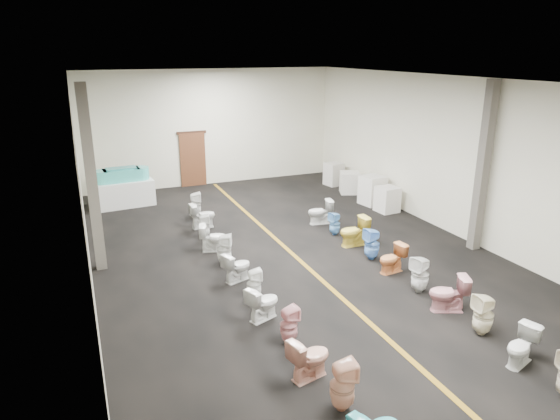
# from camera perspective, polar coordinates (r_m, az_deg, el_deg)

# --- Properties ---
(floor) EXTENTS (16.00, 16.00, 0.00)m
(floor) POSITION_cam_1_polar(r_m,az_deg,el_deg) (13.32, 1.43, -5.04)
(floor) COLOR black
(floor) RESTS_ON ground
(ceiling) EXTENTS (16.00, 16.00, 0.00)m
(ceiling) POSITION_cam_1_polar(r_m,az_deg,el_deg) (12.29, 1.59, 14.68)
(ceiling) COLOR black
(ceiling) RESTS_ON ground
(wall_back) EXTENTS (10.00, 0.00, 10.00)m
(wall_back) POSITION_cam_1_polar(r_m,az_deg,el_deg) (20.06, -7.90, 9.29)
(wall_back) COLOR beige
(wall_back) RESTS_ON ground
(wall_left) EXTENTS (0.00, 16.00, 16.00)m
(wall_left) POSITION_cam_1_polar(r_m,az_deg,el_deg) (11.59, -21.75, 1.92)
(wall_left) COLOR beige
(wall_left) RESTS_ON ground
(wall_right) EXTENTS (0.00, 16.00, 16.00)m
(wall_right) POSITION_cam_1_polar(r_m,az_deg,el_deg) (15.30, 18.99, 5.84)
(wall_right) COLOR beige
(wall_right) RESTS_ON ground
(aisle_stripe) EXTENTS (0.12, 15.60, 0.01)m
(aisle_stripe) POSITION_cam_1_polar(r_m,az_deg,el_deg) (13.32, 1.43, -5.02)
(aisle_stripe) COLOR #865F13
(aisle_stripe) RESTS_ON floor
(back_door) EXTENTS (1.00, 0.10, 2.10)m
(back_door) POSITION_cam_1_polar(r_m,az_deg,el_deg) (20.04, -9.93, 5.69)
(back_door) COLOR #562D19
(back_door) RESTS_ON floor
(door_frame) EXTENTS (1.15, 0.08, 0.10)m
(door_frame) POSITION_cam_1_polar(r_m,az_deg,el_deg) (19.85, -10.10, 8.72)
(door_frame) COLOR #331C11
(door_frame) RESTS_ON back_door
(column_left) EXTENTS (0.25, 0.25, 4.50)m
(column_left) POSITION_cam_1_polar(r_m,az_deg,el_deg) (12.56, -20.74, 3.19)
(column_left) COLOR #59544C
(column_left) RESTS_ON floor
(column_right) EXTENTS (0.25, 0.25, 4.50)m
(column_right) POSITION_cam_1_polar(r_m,az_deg,el_deg) (14.06, 22.19, 4.50)
(column_right) COLOR #59544C
(column_right) RESTS_ON floor
(display_table) EXTENTS (2.08, 1.19, 0.88)m
(display_table) POSITION_cam_1_polar(r_m,az_deg,el_deg) (18.11, -17.46, 1.85)
(display_table) COLOR white
(display_table) RESTS_ON floor
(bathtub) EXTENTS (1.86, 0.74, 0.55)m
(bathtub) POSITION_cam_1_polar(r_m,az_deg,el_deg) (17.96, -17.64, 3.77)
(bathtub) COLOR #42BEB5
(bathtub) RESTS_ON display_table
(appliance_crate_a) EXTENTS (0.71, 0.71, 0.84)m
(appliance_crate_a) POSITION_cam_1_polar(r_m,az_deg,el_deg) (17.01, 12.15, 1.20)
(appliance_crate_a) COLOR white
(appliance_crate_a) RESTS_ON floor
(appliance_crate_b) EXTENTS (0.84, 0.84, 1.01)m
(appliance_crate_b) POSITION_cam_1_polar(r_m,az_deg,el_deg) (17.71, 10.53, 2.24)
(appliance_crate_b) COLOR white
(appliance_crate_b) RESTS_ON floor
(appliance_crate_c) EXTENTS (0.92, 0.92, 0.80)m
(appliance_crate_c) POSITION_cam_1_polar(r_m,az_deg,el_deg) (19.01, 7.99, 3.12)
(appliance_crate_c) COLOR silver
(appliance_crate_c) RESTS_ON floor
(appliance_crate_d) EXTENTS (0.72, 0.72, 0.89)m
(appliance_crate_d) POSITION_cam_1_polar(r_m,az_deg,el_deg) (20.07, 6.17, 4.11)
(appliance_crate_d) COLOR beige
(appliance_crate_d) RESTS_ON floor
(toilet_left_1) EXTENTS (0.42, 0.41, 0.83)m
(toilet_left_1) POSITION_cam_1_polar(r_m,az_deg,el_deg) (7.92, 7.15, -19.32)
(toilet_left_1) COLOR #E2A789
(toilet_left_1) RESTS_ON floor
(toilet_left_2) EXTENTS (0.81, 0.57, 0.74)m
(toilet_left_2) POSITION_cam_1_polar(r_m,az_deg,el_deg) (8.53, 3.39, -16.49)
(toilet_left_2) COLOR #DF9E89
(toilet_left_2) RESTS_ON floor
(toilet_left_3) EXTENTS (0.38, 0.37, 0.72)m
(toilet_left_3) POSITION_cam_1_polar(r_m,az_deg,el_deg) (9.39, 1.02, -13.01)
(toilet_left_3) COLOR pink
(toilet_left_3) RESTS_ON floor
(toilet_left_4) EXTENTS (0.80, 0.63, 0.72)m
(toilet_left_4) POSITION_cam_1_polar(r_m,az_deg,el_deg) (10.14, -1.95, -10.54)
(toilet_left_4) COLOR white
(toilet_left_4) RESTS_ON floor
(toilet_left_5) EXTENTS (0.35, 0.34, 0.69)m
(toilet_left_5) POSITION_cam_1_polar(r_m,az_deg,el_deg) (10.92, -2.99, -8.44)
(toilet_left_5) COLOR white
(toilet_left_5) RESTS_ON floor
(toilet_left_6) EXTENTS (0.79, 0.62, 0.71)m
(toilet_left_6) POSITION_cam_1_polar(r_m,az_deg,el_deg) (11.75, -4.95, -6.46)
(toilet_left_6) COLOR white
(toilet_left_6) RESTS_ON floor
(toilet_left_7) EXTENTS (0.48, 0.48, 0.80)m
(toilet_left_7) POSITION_cam_1_polar(r_m,az_deg,el_deg) (12.63, -6.39, -4.51)
(toilet_left_7) COLOR white
(toilet_left_7) RESTS_ON floor
(toilet_left_8) EXTENTS (0.82, 0.61, 0.75)m
(toilet_left_8) POSITION_cam_1_polar(r_m,az_deg,el_deg) (13.51, -7.62, -3.16)
(toilet_left_8) COLOR white
(toilet_left_8) RESTS_ON floor
(toilet_left_9) EXTENTS (0.38, 0.38, 0.72)m
(toilet_left_9) POSITION_cam_1_polar(r_m,az_deg,el_deg) (14.44, -8.69, -1.87)
(toilet_left_9) COLOR white
(toilet_left_9) RESTS_ON floor
(toilet_left_10) EXTENTS (0.77, 0.47, 0.77)m
(toilet_left_10) POSITION_cam_1_polar(r_m,az_deg,el_deg) (15.30, -8.84, -0.63)
(toilet_left_10) COLOR silver
(toilet_left_10) RESTS_ON floor
(toilet_left_11) EXTENTS (0.43, 0.42, 0.82)m
(toilet_left_11) POSITION_cam_1_polar(r_m,az_deg,el_deg) (16.30, -9.69, 0.58)
(toilet_left_11) COLOR white
(toilet_left_11) RESTS_ON floor
(toilet_right_1) EXTENTS (0.77, 0.58, 0.69)m
(toilet_right_1) POSITION_cam_1_polar(r_m,az_deg,el_deg) (9.75, 25.90, -13.85)
(toilet_right_1) COLOR silver
(toilet_right_1) RESTS_ON floor
(toilet_right_2) EXTENTS (0.41, 0.40, 0.83)m
(toilet_right_2) POSITION_cam_1_polar(r_m,az_deg,el_deg) (10.35, 22.23, -11.01)
(toilet_right_2) COLOR #F2E7C6
(toilet_right_2) RESTS_ON floor
(toilet_right_3) EXTENTS (0.88, 0.70, 0.79)m
(toilet_right_3) POSITION_cam_1_polar(r_m,az_deg,el_deg) (10.97, 18.67, -9.04)
(toilet_right_3) COLOR #D18B92
(toilet_right_3) RESTS_ON floor
(toilet_right_4) EXTENTS (0.47, 0.47, 0.85)m
(toilet_right_4) POSITION_cam_1_polar(r_m,az_deg,el_deg) (11.58, 15.72, -7.10)
(toilet_right_4) COLOR white
(toilet_right_4) RESTS_ON floor
(toilet_right_5) EXTENTS (0.74, 0.49, 0.71)m
(toilet_right_5) POSITION_cam_1_polar(r_m,az_deg,el_deg) (12.43, 12.69, -5.46)
(toilet_right_5) COLOR #E38848
(toilet_right_5) RESTS_ON floor
(toilet_right_6) EXTENTS (0.40, 0.39, 0.84)m
(toilet_right_6) POSITION_cam_1_polar(r_m,az_deg,el_deg) (13.05, 10.47, -3.84)
(toilet_right_6) COLOR #73B1F6
(toilet_right_6) RESTS_ON floor
(toilet_right_7) EXTENTS (0.81, 0.46, 0.82)m
(toilet_right_7) POSITION_cam_1_polar(r_m,az_deg,el_deg) (13.88, 8.45, -2.45)
(toilet_right_7) COLOR #F3D64A
(toilet_right_7) RESTS_ON floor
(toilet_right_8) EXTENTS (0.39, 0.38, 0.69)m
(toilet_right_8) POSITION_cam_1_polar(r_m,az_deg,el_deg) (14.63, 6.29, -1.56)
(toilet_right_8) COLOR #73B6F0
(toilet_right_8) RESTS_ON floor
(toilet_right_9) EXTENTS (0.81, 0.55, 0.77)m
(toilet_right_9) POSITION_cam_1_polar(r_m,az_deg,el_deg) (15.51, 4.61, -0.22)
(toilet_right_9) COLOR white
(toilet_right_9) RESTS_ON floor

